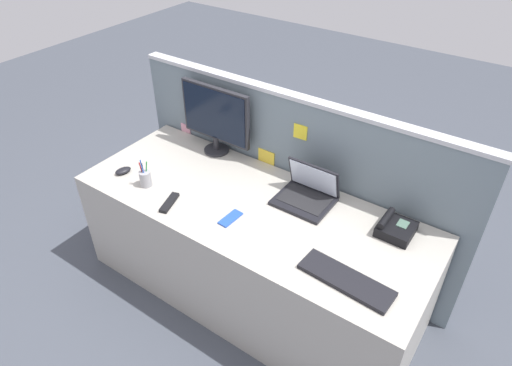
% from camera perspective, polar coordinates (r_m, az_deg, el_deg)
% --- Properties ---
extents(ground_plane, '(10.00, 10.00, 0.00)m').
position_cam_1_polar(ground_plane, '(3.02, -0.56, -13.16)').
color(ground_plane, '#424751').
extents(desk, '(2.05, 0.79, 0.70)m').
position_cam_1_polar(desk, '(2.76, -0.60, -8.42)').
color(desk, '#ADA89E').
rests_on(desk, ground_plane).
extents(cubicle_divider, '(2.24, 0.08, 1.20)m').
position_cam_1_polar(cubicle_divider, '(2.88, 4.39, 0.21)').
color(cubicle_divider, slate).
rests_on(cubicle_divider, ground_plane).
extents(desktop_monitor, '(0.50, 0.16, 0.45)m').
position_cam_1_polar(desktop_monitor, '(2.87, -5.12, 8.33)').
color(desktop_monitor, '#232328').
rests_on(desktop_monitor, desk).
extents(laptop, '(0.31, 0.26, 0.21)m').
position_cam_1_polar(laptop, '(2.55, 6.48, -1.17)').
color(laptop, black).
rests_on(laptop, desk).
extents(desk_phone, '(0.17, 0.18, 0.09)m').
position_cam_1_polar(desk_phone, '(2.44, 17.08, -5.41)').
color(desk_phone, black).
rests_on(desk_phone, desk).
extents(keyboard_main, '(0.45, 0.17, 0.02)m').
position_cam_1_polar(keyboard_main, '(2.15, 11.24, -11.84)').
color(keyboard_main, black).
rests_on(keyboard_main, desk).
extents(computer_mouse_right_hand, '(0.08, 0.11, 0.03)m').
position_cam_1_polar(computer_mouse_right_hand, '(2.88, -16.36, 1.49)').
color(computer_mouse_right_hand, black).
rests_on(computer_mouse_right_hand, desk).
extents(pen_cup, '(0.07, 0.07, 0.18)m').
position_cam_1_polar(pen_cup, '(2.72, -13.72, 0.58)').
color(pen_cup, '#99999E').
rests_on(pen_cup, desk).
extents(cell_phone_blue_case, '(0.07, 0.15, 0.01)m').
position_cam_1_polar(cell_phone_blue_case, '(2.43, -3.23, -4.44)').
color(cell_phone_blue_case, blue).
rests_on(cell_phone_blue_case, desk).
extents(tv_remote, '(0.09, 0.18, 0.02)m').
position_cam_1_polar(tv_remote, '(2.57, -10.83, -2.43)').
color(tv_remote, black).
rests_on(tv_remote, desk).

